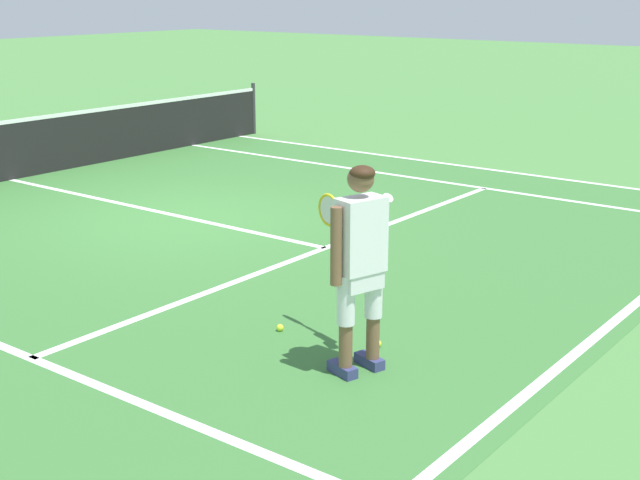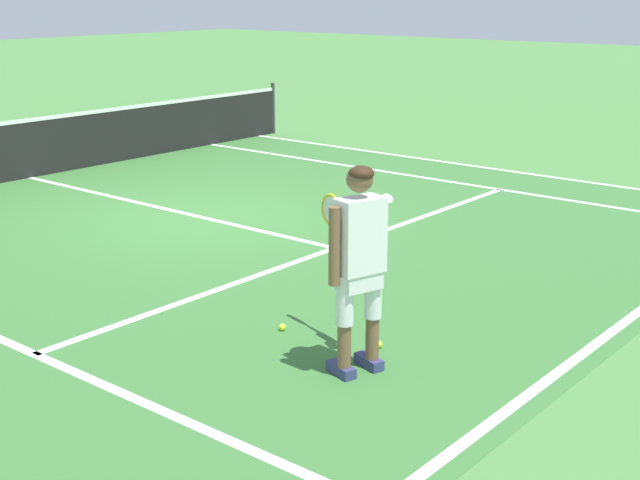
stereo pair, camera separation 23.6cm
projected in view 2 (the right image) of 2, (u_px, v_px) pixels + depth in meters
ground_plane at (201, 217)px, 11.99m from camera, size 80.00×80.00×0.00m
court_inner_surface at (251, 229)px, 11.41m from camera, size 10.98×10.41×0.00m
line_baseline at (632, 317)px, 8.36m from camera, size 10.98×0.10×0.01m
line_service at (335, 248)px, 10.56m from camera, size 8.23×0.10×0.01m
line_centre_service at (159, 207)px, 12.51m from camera, size 0.10×6.40×0.01m
line_singles_right at (424, 178)px, 14.47m from camera, size 0.10×10.01×0.01m
line_doubles_right at (467, 165)px, 15.49m from camera, size 0.10×10.01×0.01m
tennis_net at (27, 148)px, 14.33m from camera, size 11.96×0.08×1.07m
tennis_player at (358, 255)px, 6.91m from camera, size 0.88×1.03×1.71m
tennis_ball_near_feet at (379, 344)px, 7.64m from camera, size 0.07×0.07×0.07m
tennis_ball_by_baseline at (283, 327)px, 8.02m from camera, size 0.07×0.07×0.07m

